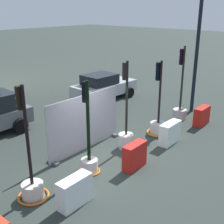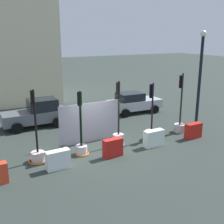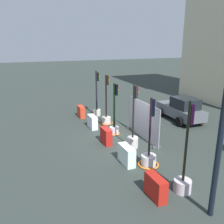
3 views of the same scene
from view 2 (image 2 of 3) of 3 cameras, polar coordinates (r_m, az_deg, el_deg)
ground_plane at (r=14.46m, az=-2.06°, el=-7.61°), size 120.00×120.00×0.00m
traffic_light_1 at (r=13.41m, az=-14.92°, el=-7.56°), size 0.92×0.92×3.37m
traffic_light_2 at (r=13.74m, az=-6.28°, el=-6.02°), size 0.72×0.72×3.15m
traffic_light_3 at (r=14.81m, az=1.33°, el=-4.32°), size 0.59×0.59×3.43m
traffic_light_4 at (r=15.80m, az=8.00°, el=-3.91°), size 0.97×0.97×3.19m
traffic_light_5 at (r=17.26m, az=13.63°, el=-1.84°), size 0.66×0.66×3.55m
construction_barrier_1 at (r=12.54m, az=-10.94°, el=-9.51°), size 1.05×0.42×0.85m
construction_barrier_2 at (r=13.49m, az=0.17°, el=-7.29°), size 0.97×0.38×0.89m
construction_barrier_3 at (r=14.86m, az=8.51°, el=-5.31°), size 1.12×0.43×0.88m
construction_barrier_4 at (r=16.52m, az=16.21°, el=-3.67°), size 1.02×0.41×0.86m
car_grey_saloon at (r=18.42m, az=-15.06°, el=-0.28°), size 4.04×2.11×1.75m
car_silver_hatchback at (r=21.10m, az=4.38°, el=1.94°), size 4.09×2.25×1.53m
street_lamp_post at (r=17.70m, az=17.49°, el=7.40°), size 0.36×0.36×5.91m
site_fence_panel at (r=15.20m, az=-4.33°, el=-2.31°), size 3.58×0.50×2.18m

